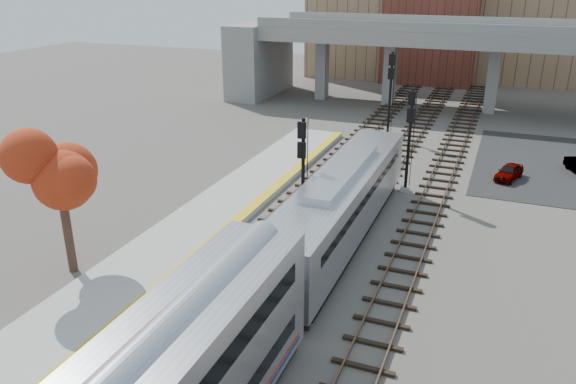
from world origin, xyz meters
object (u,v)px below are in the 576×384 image
Objects in this scene: tree at (58,169)px; signal_mast_far at (390,95)px; signal_mast_near at (302,181)px; locomotive at (341,203)px; car_a at (509,172)px; signal_mast_mid at (409,142)px.

signal_mast_far is at bearing 72.59° from tree.
tree is (-9.52, -7.78, 2.02)m from signal_mast_near.
tree is at bearing -144.36° from locomotive.
tree is 2.29× the size of car_a.
car_a is at bearing 38.45° from signal_mast_mid.
signal_mast_far is (-2.10, 22.04, 1.64)m from locomotive.
locomotive is at bearing -102.68° from signal_mast_mid.
signal_mast_far reaches higher than car_a.
tree is (-13.62, -17.23, 1.91)m from signal_mast_mid.
signal_mast_mid is at bearing 66.53° from signal_mast_near.
signal_mast_far reaches higher than locomotive.
car_a is (20.20, 22.45, -4.90)m from tree.
signal_mast_far is at bearing 90.00° from signal_mast_near.
car_a is (10.68, -7.92, -3.33)m from signal_mast_far.
signal_mast_mid is at bearing -72.68° from signal_mast_far.
signal_mast_near is (-2.10, -0.55, 1.19)m from locomotive.
car_a is at bearing 58.71° from locomotive.
signal_mast_mid is at bearing -123.60° from car_a.
car_a is at bearing 53.94° from signal_mast_near.
locomotive is 2.72× the size of signal_mast_near.
car_a is at bearing 48.02° from tree.
car_a is (6.58, 5.22, -2.99)m from signal_mast_mid.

